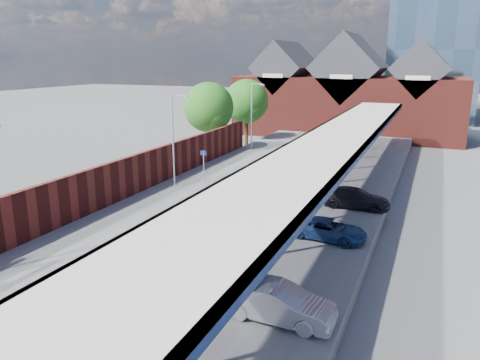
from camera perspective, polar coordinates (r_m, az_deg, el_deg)
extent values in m
plane|color=#5B5B5E|center=(40.93, 5.73, -0.25)|extent=(240.00, 240.00, 0.00)
cube|color=#473D33|center=(31.90, 0.38, -4.47)|extent=(6.00, 76.00, 0.06)
cube|color=slate|center=(32.74, -3.22, -3.82)|extent=(0.07, 76.00, 0.14)
cube|color=slate|center=(32.16, -0.91, -4.14)|extent=(0.07, 76.00, 0.14)
cube|color=slate|center=(31.60, 1.69, -4.49)|extent=(0.07, 76.00, 0.14)
cube|color=slate|center=(31.14, 4.17, -4.82)|extent=(0.07, 76.00, 0.14)
cube|color=#565659|center=(34.13, -8.20, -2.50)|extent=(5.00, 76.00, 1.00)
cube|color=#565659|center=(30.10, 11.03, -5.00)|extent=(6.00, 76.00, 1.00)
cube|color=silver|center=(32.87, -4.71, -2.11)|extent=(0.30, 76.00, 0.05)
cube|color=silver|center=(30.58, 5.85, -3.44)|extent=(0.30, 76.00, 0.05)
cube|color=yellow|center=(33.14, -5.63, -2.03)|extent=(0.14, 76.00, 0.01)
cube|color=navy|center=(22.41, -5.66, -7.95)|extent=(3.10, 16.05, 2.50)
cube|color=navy|center=(21.96, -5.74, -4.94)|extent=(3.10, 16.05, 0.60)
cube|color=navy|center=(37.14, 6.58, 1.20)|extent=(3.10, 16.05, 2.50)
cube|color=navy|center=(36.87, 6.64, 3.09)|extent=(3.10, 16.05, 0.60)
cube|color=navy|center=(52.98, 11.69, 5.05)|extent=(3.10, 16.05, 2.50)
cube|color=navy|center=(52.79, 11.76, 6.38)|extent=(3.10, 16.05, 0.60)
cube|color=navy|center=(69.18, 14.46, 7.09)|extent=(3.10, 16.05, 2.50)
cube|color=navy|center=(69.04, 14.52, 8.12)|extent=(3.10, 16.05, 0.60)
cube|color=black|center=(45.24, 7.85, 4.18)|extent=(0.04, 60.54, 0.70)
cube|color=#D8580E|center=(45.40, 7.81, 3.19)|extent=(0.03, 55.27, 0.30)
cube|color=red|center=(45.45, 7.78, 2.88)|extent=(0.03, 55.27, 0.30)
cube|color=#F2B20C|center=(16.77, -19.24, -17.86)|extent=(2.83, 0.35, 2.10)
cube|color=black|center=(16.28, -19.74, -15.48)|extent=(2.30, 0.20, 0.90)
cube|color=black|center=(18.99, -13.99, -18.28)|extent=(2.00, 2.40, 0.60)
cube|color=black|center=(74.89, 15.04, 6.36)|extent=(2.00, 2.40, 0.60)
cylinder|color=navy|center=(14.66, -7.25, -15.76)|extent=(0.24, 0.24, 4.20)
cylinder|color=navy|center=(18.66, 0.50, -8.67)|extent=(0.24, 0.24, 4.20)
cylinder|color=navy|center=(23.06, 5.24, -4.09)|extent=(0.24, 0.24, 4.20)
cylinder|color=navy|center=(27.67, 8.40, -0.98)|extent=(0.24, 0.24, 4.20)
cylinder|color=navy|center=(32.39, 10.64, 1.23)|extent=(0.24, 0.24, 4.20)
cylinder|color=navy|center=(37.18, 12.32, 2.87)|extent=(0.24, 0.24, 4.20)
cylinder|color=navy|center=(42.02, 13.61, 4.14)|extent=(0.24, 0.24, 4.20)
cylinder|color=navy|center=(46.90, 14.64, 5.14)|extent=(0.24, 0.24, 4.20)
cylinder|color=navy|center=(51.80, 15.47, 5.95)|extent=(0.24, 0.24, 4.20)
cube|color=beige|center=(30.88, 11.35, 4.80)|extent=(4.50, 52.00, 0.25)
cube|color=navy|center=(31.40, 7.48, 4.85)|extent=(0.20, 52.00, 0.55)
cube|color=navy|center=(30.56, 15.28, 4.18)|extent=(0.20, 52.00, 0.55)
cylinder|color=#A5A8AA|center=(35.37, -8.16, 4.78)|extent=(0.12, 0.12, 7.00)
cube|color=#A5A8AA|center=(34.65, -7.50, 10.27)|extent=(1.20, 0.08, 0.08)
cube|color=#A5A8AA|center=(34.36, -6.62, 10.09)|extent=(0.45, 0.18, 0.12)
cylinder|color=#A5A8AA|center=(49.62, 1.40, 7.74)|extent=(0.12, 0.12, 7.00)
cube|color=#A5A8AA|center=(49.11, 2.09, 11.65)|extent=(1.20, 0.08, 0.08)
cube|color=#A5A8AA|center=(48.91, 2.76, 11.51)|extent=(0.45, 0.18, 0.12)
cylinder|color=#A5A8AA|center=(36.81, -4.44, 1.70)|extent=(0.08, 0.08, 2.50)
cube|color=#0C194C|center=(36.59, -4.47, 3.30)|extent=(0.55, 0.06, 0.35)
cube|color=#5C1D18|center=(30.45, -18.35, -1.50)|extent=(0.35, 50.00, 2.80)
cube|color=#5C1D18|center=(67.16, 13.02, 8.77)|extent=(30.00, 12.00, 8.00)
cube|color=#232328|center=(68.98, 5.70, 13.54)|extent=(7.13, 12.00, 7.13)
cube|color=#232328|center=(66.86, 13.28, 13.20)|extent=(9.16, 12.00, 9.16)
cube|color=#232328|center=(65.91, 21.19, 12.60)|extent=(7.13, 12.00, 7.13)
cube|color=beige|center=(63.26, 4.01, 12.57)|extent=(2.80, 0.15, 0.50)
cube|color=beige|center=(60.94, 12.22, 12.21)|extent=(2.80, 0.15, 0.50)
cube|color=beige|center=(59.90, 20.87, 11.56)|extent=(2.80, 0.15, 0.50)
cylinder|color=#382314|center=(49.79, -3.77, 4.83)|extent=(0.44, 0.44, 4.00)
sphere|color=#1E5416|center=(49.32, -3.84, 8.84)|extent=(5.20, 5.20, 5.20)
sphere|color=#1E5416|center=(48.59, -3.24, 7.93)|extent=(3.20, 3.20, 3.20)
cylinder|color=#382314|center=(56.59, 0.78, 6.05)|extent=(0.44, 0.44, 4.00)
sphere|color=#1E5416|center=(56.17, 0.79, 9.58)|extent=(5.20, 5.20, 5.20)
sphere|color=#1E5416|center=(55.48, 1.37, 8.79)|extent=(3.20, 3.20, 3.20)
imported|color=#A8A8AC|center=(17.94, 4.70, -14.73)|extent=(4.32, 1.66, 1.40)
imported|color=black|center=(31.39, 13.85, -2.13)|extent=(4.50, 1.90, 1.30)
imported|color=navy|center=(25.72, 10.83, -5.93)|extent=(4.19, 2.33, 1.11)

